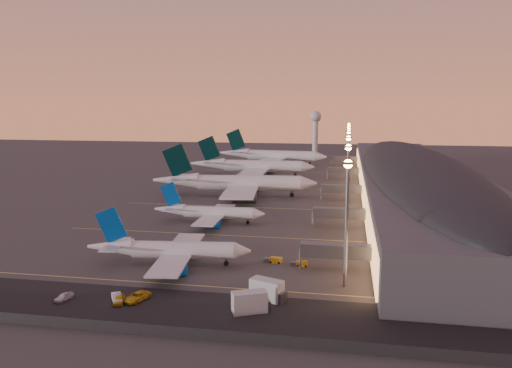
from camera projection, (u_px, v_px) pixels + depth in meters
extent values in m
plane|color=#3F3D3B|center=(221.00, 231.00, 146.28)|extent=(700.00, 700.00, 0.00)
cylinder|color=silver|center=(183.00, 250.00, 114.06)|extent=(23.76, 6.96, 3.99)
cone|color=silver|center=(243.00, 251.00, 113.32)|extent=(4.26, 4.44, 3.99)
cone|color=silver|center=(110.00, 247.00, 114.90)|extent=(11.01, 5.31, 3.99)
cube|color=silver|center=(178.00, 253.00, 114.23)|extent=(11.05, 34.20, 0.44)
cylinder|color=#08469C|center=(188.00, 249.00, 121.69)|extent=(5.63, 3.65, 2.99)
cylinder|color=#08469C|center=(175.00, 269.00, 107.10)|extent=(5.63, 3.65, 2.99)
cube|color=#08469C|center=(111.00, 225.00, 114.07)|extent=(7.33, 1.53, 8.66)
cube|color=silver|center=(116.00, 244.00, 114.74)|extent=(5.30, 12.48, 0.28)
cylinder|color=black|center=(226.00, 262.00, 113.96)|extent=(0.36, 0.36, 1.58)
cylinder|color=black|center=(226.00, 263.00, 113.99)|extent=(1.20, 0.84, 1.12)
cylinder|color=black|center=(178.00, 258.00, 117.35)|extent=(0.36, 0.36, 1.58)
cylinder|color=black|center=(178.00, 259.00, 117.38)|extent=(1.20, 0.84, 1.12)
cylinder|color=black|center=(173.00, 265.00, 111.83)|extent=(0.36, 0.36, 1.58)
cylinder|color=black|center=(173.00, 266.00, 111.87)|extent=(1.20, 0.84, 1.12)
cylinder|color=silver|center=(219.00, 212.00, 155.37)|extent=(22.01, 4.13, 3.74)
cone|color=silver|center=(259.00, 214.00, 153.30)|extent=(3.61, 3.80, 3.74)
cone|color=silver|center=(170.00, 209.00, 157.89)|extent=(9.98, 3.91, 3.74)
cube|color=silver|center=(215.00, 214.00, 155.65)|extent=(6.94, 31.58, 0.41)
cylinder|color=#08469C|center=(223.00, 214.00, 162.47)|extent=(5.01, 2.89, 2.80)
cylinder|color=#08469C|center=(212.00, 224.00, 148.98)|extent=(5.01, 2.89, 2.80)
cube|color=#08469C|center=(171.00, 194.00, 157.06)|extent=(6.85, 0.68, 8.11)
cube|color=silver|center=(173.00, 208.00, 157.60)|extent=(3.74, 11.39, 0.26)
cylinder|color=black|center=(248.00, 222.00, 154.28)|extent=(0.30, 0.30, 1.48)
cylinder|color=black|center=(248.00, 222.00, 154.31)|extent=(1.06, 0.67, 1.05)
cylinder|color=black|center=(215.00, 219.00, 158.61)|extent=(0.30, 0.30, 1.48)
cylinder|color=black|center=(215.00, 219.00, 158.64)|extent=(1.06, 0.67, 1.05)
cylinder|color=black|center=(211.00, 222.00, 153.51)|extent=(0.30, 0.30, 1.48)
cylinder|color=black|center=(211.00, 223.00, 153.55)|extent=(1.06, 0.67, 1.05)
cylinder|color=silver|center=(249.00, 183.00, 200.75)|extent=(41.64, 10.98, 6.23)
cone|color=silver|center=(308.00, 183.00, 199.18)|extent=(7.32, 6.96, 6.23)
cone|color=silver|center=(176.00, 180.00, 202.59)|extent=(19.20, 8.35, 6.23)
cube|color=silver|center=(244.00, 185.00, 201.05)|extent=(18.88, 61.20, 0.69)
cylinder|color=#575A5F|center=(250.00, 185.00, 214.34)|extent=(9.78, 5.72, 4.67)
cylinder|color=#575A5F|center=(244.00, 196.00, 188.22)|extent=(9.78, 5.72, 4.67)
cube|color=black|center=(177.00, 160.00, 201.29)|extent=(12.31, 2.36, 13.82)
cube|color=silver|center=(181.00, 178.00, 202.30)|extent=(9.12, 22.30, 0.44)
cylinder|color=black|center=(292.00, 194.00, 200.28)|extent=(0.55, 0.55, 2.49)
cylinder|color=black|center=(292.00, 195.00, 200.34)|extent=(1.86, 1.29, 1.74)
cylinder|color=black|center=(242.00, 192.00, 205.94)|extent=(0.55, 0.55, 2.49)
cylinder|color=black|center=(242.00, 192.00, 205.99)|extent=(1.86, 1.29, 1.74)
cylinder|color=black|center=(240.00, 195.00, 197.34)|extent=(0.55, 0.55, 2.49)
cylinder|color=black|center=(240.00, 196.00, 197.40)|extent=(1.86, 1.29, 1.74)
cylinder|color=silver|center=(263.00, 166.00, 257.85)|extent=(40.44, 6.86, 6.10)
cone|color=silver|center=(308.00, 167.00, 254.07)|extent=(6.62, 6.22, 6.10)
cone|color=silver|center=(208.00, 164.00, 262.46)|extent=(18.33, 6.44, 6.10)
cube|color=silver|center=(259.00, 168.00, 258.33)|extent=(12.82, 59.16, 0.67)
cylinder|color=#575A5F|center=(265.00, 169.00, 271.08)|extent=(9.19, 4.74, 4.57)
cylinder|color=#575A5F|center=(257.00, 175.00, 245.79)|extent=(9.19, 4.74, 4.57)
cube|color=black|center=(209.00, 149.00, 261.09)|extent=(12.04, 1.14, 13.53)
cube|color=silver|center=(212.00, 162.00, 261.96)|extent=(6.90, 21.34, 0.43)
cylinder|color=black|center=(295.00, 175.00, 255.77)|extent=(0.50, 0.50, 2.44)
cylinder|color=black|center=(295.00, 176.00, 255.83)|extent=(1.73, 1.10, 1.71)
cylinder|color=black|center=(258.00, 173.00, 263.19)|extent=(0.50, 0.50, 2.44)
cylinder|color=black|center=(258.00, 174.00, 263.25)|extent=(1.73, 1.10, 1.71)
cylinder|color=black|center=(255.00, 175.00, 254.87)|extent=(0.50, 0.50, 2.44)
cylinder|color=black|center=(255.00, 176.00, 254.93)|extent=(1.73, 1.10, 1.71)
cylinder|color=silver|center=(281.00, 156.00, 308.90)|extent=(43.02, 11.32, 6.43)
cone|color=silver|center=(321.00, 157.00, 301.70)|extent=(7.56, 7.19, 6.43)
cone|color=silver|center=(234.00, 153.00, 317.77)|extent=(19.84, 8.62, 6.43)
cube|color=silver|center=(278.00, 157.00, 309.67)|extent=(19.48, 63.22, 0.71)
cylinder|color=#575A5F|center=(286.00, 159.00, 322.53)|extent=(10.10, 5.91, 4.83)
cylinder|color=#575A5F|center=(275.00, 163.00, 296.69)|extent=(10.10, 5.91, 4.83)
cube|color=black|center=(236.00, 140.00, 316.21)|extent=(12.72, 2.43, 14.28)
cube|color=silver|center=(238.00, 152.00, 316.94)|extent=(9.41, 23.04, 0.45)
cylinder|color=black|center=(310.00, 164.00, 304.39)|extent=(0.57, 0.57, 2.57)
cylinder|color=black|center=(310.00, 164.00, 304.45)|extent=(1.92, 1.33, 1.80)
cylinder|color=black|center=(278.00, 162.00, 314.85)|extent=(0.57, 0.57, 2.57)
cylinder|color=black|center=(278.00, 163.00, 314.91)|extent=(1.92, 1.33, 1.80)
cylinder|color=black|center=(274.00, 163.00, 306.34)|extent=(0.57, 0.57, 2.57)
cylinder|color=black|center=(274.00, 164.00, 306.40)|extent=(1.92, 1.33, 1.80)
cube|color=#48474C|center=(412.00, 180.00, 204.64)|extent=(40.00, 255.00, 12.00)
ellipsoid|color=black|center=(412.00, 166.00, 203.71)|extent=(39.00, 253.00, 10.92)
cube|color=#FFA45F|center=(361.00, 181.00, 208.43)|extent=(0.40, 244.80, 8.00)
cube|color=#575A5F|center=(336.00, 251.00, 110.33)|extent=(16.00, 3.20, 3.00)
cylinder|color=slate|center=(300.00, 259.00, 112.12)|extent=(0.70, 0.70, 4.40)
cube|color=#575A5F|center=(340.00, 213.00, 149.19)|extent=(16.00, 3.20, 3.00)
cylinder|color=slate|center=(313.00, 219.00, 150.98)|extent=(0.70, 0.70, 4.40)
cube|color=#575A5F|center=(342.00, 189.00, 192.90)|extent=(16.00, 3.20, 3.00)
cylinder|color=slate|center=(321.00, 194.00, 194.70)|extent=(0.70, 0.70, 4.40)
cube|color=#575A5F|center=(344.00, 170.00, 248.28)|extent=(16.00, 3.20, 3.00)
cylinder|color=slate|center=(327.00, 175.00, 250.07)|extent=(0.70, 0.70, 4.40)
cube|color=#575A5F|center=(345.00, 159.00, 302.68)|extent=(16.00, 3.20, 3.00)
cylinder|color=slate|center=(331.00, 162.00, 304.48)|extent=(0.70, 0.70, 4.40)
cylinder|color=slate|center=(346.00, 226.00, 99.02)|extent=(0.70, 0.70, 25.00)
cube|color=slate|center=(348.00, 163.00, 97.06)|extent=(2.20, 2.20, 0.50)
sphere|color=#F8C055|center=(348.00, 164.00, 97.09)|extent=(1.80, 1.80, 1.80)
cylinder|color=slate|center=(347.00, 193.00, 137.88)|extent=(0.70, 0.70, 25.00)
cube|color=slate|center=(348.00, 147.00, 135.92)|extent=(2.20, 2.20, 0.50)
sphere|color=#F8C055|center=(348.00, 147.00, 135.95)|extent=(1.80, 1.80, 1.80)
cylinder|color=slate|center=(348.00, 174.00, 176.74)|extent=(0.70, 0.70, 25.00)
cube|color=slate|center=(349.00, 138.00, 174.77)|extent=(2.20, 2.20, 0.50)
sphere|color=#F8C055|center=(349.00, 138.00, 174.81)|extent=(1.80, 1.80, 1.80)
cylinder|color=slate|center=(348.00, 160.00, 220.45)|extent=(0.70, 0.70, 25.00)
cube|color=slate|center=(349.00, 131.00, 218.49)|extent=(2.20, 2.20, 0.50)
sphere|color=#F8C055|center=(349.00, 132.00, 218.52)|extent=(1.80, 1.80, 1.80)
cylinder|color=slate|center=(348.00, 151.00, 264.17)|extent=(0.70, 0.70, 25.00)
cube|color=slate|center=(349.00, 127.00, 262.21)|extent=(2.20, 2.20, 0.50)
sphere|color=#F8C055|center=(349.00, 128.00, 262.24)|extent=(1.80, 1.80, 1.80)
cylinder|color=slate|center=(348.00, 145.00, 307.89)|extent=(0.70, 0.70, 25.00)
cube|color=slate|center=(349.00, 124.00, 305.93)|extent=(2.20, 2.20, 0.50)
sphere|color=#F8C055|center=(349.00, 124.00, 305.96)|extent=(1.80, 1.80, 1.80)
cylinder|color=silver|center=(315.00, 136.00, 395.06)|extent=(4.40, 4.40, 26.00)
sphere|color=silver|center=(316.00, 117.00, 392.75)|extent=(9.00, 9.00, 9.00)
cube|color=black|center=(146.00, 304.00, 91.88)|extent=(260.00, 16.00, 0.01)
cube|color=#D8C659|center=(167.00, 284.00, 102.56)|extent=(90.00, 0.36, 0.00)
cube|color=#D8C659|center=(217.00, 235.00, 141.42)|extent=(90.00, 0.36, 0.00)
cube|color=#D8C659|center=(246.00, 207.00, 180.28)|extent=(90.00, 0.36, 0.00)
cube|color=#D8C659|center=(266.00, 187.00, 224.00)|extent=(90.00, 0.36, 0.00)
cube|color=#D8C659|center=(282.00, 172.00, 277.43)|extent=(90.00, 0.36, 0.00)
cube|color=#2D2D30|center=(116.00, 327.00, 80.07)|extent=(124.00, 0.08, 1.90)
cylinder|color=#2D2D30|center=(5.00, 318.00, 83.66)|extent=(0.12, 0.12, 2.00)
cylinder|color=#2D2D30|center=(48.00, 321.00, 82.22)|extent=(0.12, 0.12, 2.00)
cylinder|color=#2D2D30|center=(93.00, 325.00, 80.78)|extent=(0.12, 0.12, 2.00)
cylinder|color=#2D2D30|center=(139.00, 329.00, 79.35)|extent=(0.12, 0.12, 2.00)
cylinder|color=#2D2D30|center=(187.00, 333.00, 77.91)|extent=(0.12, 0.12, 2.00)
cylinder|color=#2D2D30|center=(237.00, 338.00, 76.47)|extent=(0.12, 0.12, 2.00)
cylinder|color=#2D2D30|center=(289.00, 342.00, 75.03)|extent=(0.12, 0.12, 2.00)
cylinder|color=#2D2D30|center=(343.00, 347.00, 73.59)|extent=(0.12, 0.12, 2.00)
cylinder|color=#2D2D30|center=(399.00, 351.00, 72.15)|extent=(0.12, 0.12, 2.00)
cylinder|color=#2D2D30|center=(457.00, 356.00, 70.71)|extent=(0.12, 0.12, 2.00)
cube|color=gold|center=(276.00, 260.00, 116.35)|extent=(2.96, 2.16, 1.23)
cube|color=#575A5F|center=(268.00, 260.00, 117.10)|extent=(1.82, 1.73, 0.90)
cylinder|color=black|center=(281.00, 261.00, 116.82)|extent=(0.52, 0.29, 0.49)
cylinder|color=black|center=(279.00, 263.00, 115.27)|extent=(0.52, 0.29, 0.49)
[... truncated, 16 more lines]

